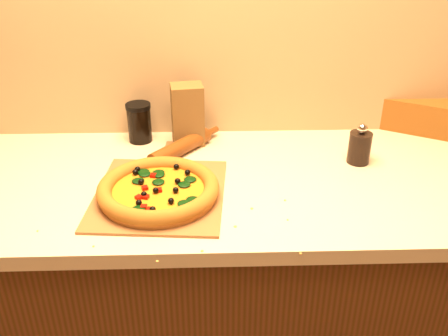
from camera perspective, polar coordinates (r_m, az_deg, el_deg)
cabinet at (r=1.70m, az=-1.00°, el=-15.15°), size 2.80×0.65×0.86m
countertop at (r=1.42m, az=-1.15°, el=-1.90°), size 2.84×0.68×0.04m
pizza_peel at (r=1.36m, az=-7.27°, el=-2.60°), size 0.37×0.52×0.01m
pizza at (r=1.32m, az=-7.51°, el=-2.48°), size 0.32×0.32×0.05m
pepper_grinder at (r=1.53m, az=15.24°, el=2.38°), size 0.07×0.07×0.13m
rolling_pin at (r=1.54m, az=-4.99°, el=2.36°), size 0.24×0.29×0.05m
bread_bag at (r=1.83m, az=23.15°, el=5.42°), size 0.41×0.31×0.11m
paper_bag at (r=1.59m, az=-4.19°, el=6.07°), size 0.11×0.09×0.20m
dark_jar at (r=1.63m, az=-9.65°, el=5.16°), size 0.08×0.08×0.13m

